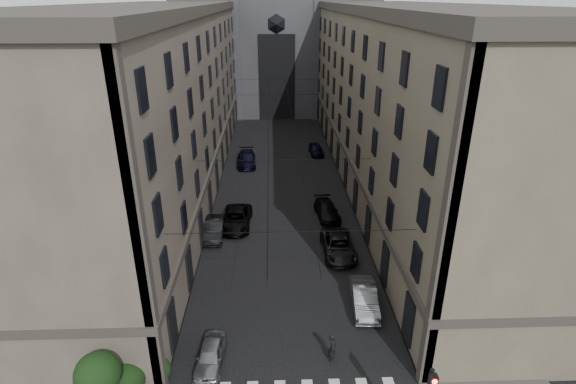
{
  "coord_description": "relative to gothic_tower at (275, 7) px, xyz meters",
  "views": [
    {
      "loc": [
        -0.99,
        -12.0,
        19.55
      ],
      "look_at": [
        -0.07,
        12.74,
        8.73
      ],
      "focal_mm": 28.0,
      "sensor_mm": 36.0,
      "label": 1
    }
  ],
  "objects": [
    {
      "name": "car_right_far",
      "position": [
        4.93,
        -29.64,
        -17.09
      ],
      "size": [
        1.99,
        4.3,
        1.43
      ],
      "primitive_type": "imported",
      "rotation": [
        0.0,
        0.0,
        0.07
      ],
      "color": "black",
      "rests_on": "ground"
    },
    {
      "name": "car_right_near",
      "position": [
        5.11,
        -62.17,
        -17.03
      ],
      "size": [
        1.9,
        4.73,
        1.53
      ],
      "primitive_type": "imported",
      "rotation": [
        0.0,
        0.0,
        -0.06
      ],
      "color": "gray",
      "rests_on": "ground"
    },
    {
      "name": "car_left_near",
      "position": [
        -4.71,
        -66.96,
        -17.16
      ],
      "size": [
        1.75,
        3.82,
        1.27
      ],
      "primitive_type": "imported",
      "rotation": [
        0.0,
        0.0,
        -0.07
      ],
      "color": "slate",
      "rests_on": "ground"
    },
    {
      "name": "gothic_tower",
      "position": [
        0.0,
        0.0,
        0.0
      ],
      "size": [
        35.0,
        23.0,
        58.0
      ],
      "color": "#2D2D33",
      "rests_on": "ground"
    },
    {
      "name": "tram_wires",
      "position": [
        0.0,
        -39.33,
        -10.55
      ],
      "size": [
        14.0,
        60.0,
        0.43
      ],
      "color": "black",
      "rests_on": "ground"
    },
    {
      "name": "car_left_far",
      "position": [
        -4.2,
        -33.49,
        -17.0
      ],
      "size": [
        2.52,
        5.61,
        1.6
      ],
      "primitive_type": "imported",
      "rotation": [
        0.0,
        0.0,
        0.05
      ],
      "color": "black",
      "rests_on": "ground"
    },
    {
      "name": "building_left",
      "position": [
        -13.44,
        -38.96,
        -8.45
      ],
      "size": [
        13.6,
        60.6,
        18.85
      ],
      "color": "#4D443B",
      "rests_on": "ground"
    },
    {
      "name": "car_left_midfar",
      "position": [
        -4.37,
        -50.02,
        -17.02
      ],
      "size": [
        2.82,
        5.73,
        1.57
      ],
      "primitive_type": "imported",
      "rotation": [
        0.0,
        0.0,
        -0.04
      ],
      "color": "black",
      "rests_on": "ground"
    },
    {
      "name": "sidewalk_left",
      "position": [
        -10.5,
        -38.96,
        -17.72
      ],
      "size": [
        7.0,
        80.0,
        0.15
      ],
      "primitive_type": "cube",
      "color": "#383533",
      "rests_on": "ground"
    },
    {
      "name": "building_right",
      "position": [
        13.44,
        -38.96,
        -8.45
      ],
      "size": [
        13.6,
        60.6,
        18.85
      ],
      "color": "brown",
      "rests_on": "ground"
    },
    {
      "name": "pedestrian",
      "position": [
        2.33,
        -66.96,
        -16.84
      ],
      "size": [
        0.59,
        0.77,
        1.91
      ],
      "primitive_type": "imported",
      "rotation": [
        0.0,
        0.0,
        1.36
      ],
      "color": "black",
      "rests_on": "ground"
    },
    {
      "name": "shrub_cluster",
      "position": [
        -8.72,
        -69.95,
        -16.0
      ],
      "size": [
        3.9,
        4.4,
        3.9
      ],
      "color": "black",
      "rests_on": "sidewalk_left"
    },
    {
      "name": "car_right_midfar",
      "position": [
        4.2,
        -48.39,
        -17.1
      ],
      "size": [
        2.44,
        4.97,
        1.39
      ],
      "primitive_type": "imported",
      "rotation": [
        0.0,
        0.0,
        0.1
      ],
      "color": "black",
      "rests_on": "ground"
    },
    {
      "name": "car_left_midnear",
      "position": [
        -6.2,
        -51.86,
        -17.03
      ],
      "size": [
        1.76,
        4.73,
        1.54
      ],
      "primitive_type": "imported",
      "rotation": [
        0.0,
        0.0,
        0.03
      ],
      "color": "black",
      "rests_on": "ground"
    },
    {
      "name": "sidewalk_right",
      "position": [
        10.5,
        -38.96,
        -17.72
      ],
      "size": [
        7.0,
        80.0,
        0.15
      ],
      "primitive_type": "cube",
      "color": "#383533",
      "rests_on": "ground"
    },
    {
      "name": "car_right_midnear",
      "position": [
        4.34,
        -55.19,
        -17.03
      ],
      "size": [
        2.61,
        5.54,
        1.53
      ],
      "primitive_type": "imported",
      "rotation": [
        0.0,
        0.0,
        0.01
      ],
      "color": "black",
      "rests_on": "ground"
    }
  ]
}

